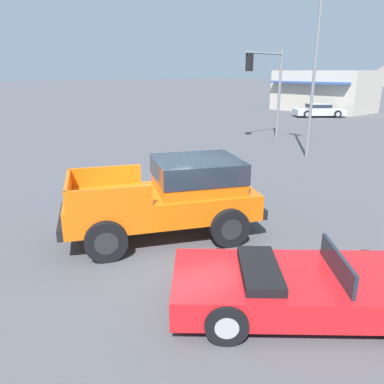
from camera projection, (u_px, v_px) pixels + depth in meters
ground_plane at (180, 235)px, 9.44m from camera, size 320.00×320.00×0.00m
orange_pickup_truck at (174, 193)px, 9.23m from camera, size 3.85×5.18×1.91m
red_convertible_car at (304, 287)px, 6.39m from camera, size 4.37×4.55×1.10m
parked_car_silver at (319, 110)px, 33.60m from camera, size 4.16×4.53×1.17m
traffic_light_main at (266, 78)px, 21.35m from camera, size 0.38×3.31×5.14m
street_lamp_post at (317, 48)px, 16.56m from camera, size 0.90×0.24×8.28m
storefront_building at (324, 91)px, 38.23m from camera, size 9.34×6.10×4.00m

